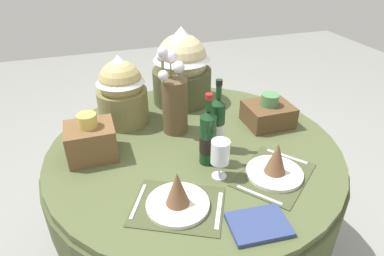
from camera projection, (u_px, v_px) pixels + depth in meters
ground at (194, 251)px, 2.01m from camera, size 8.00×8.00×0.00m
dining_table at (194, 170)px, 1.70m from camera, size 1.42×1.42×0.76m
place_setting_left at (178, 197)px, 1.24m from camera, size 0.42×0.39×0.16m
place_setting_right at (275, 166)px, 1.40m from camera, size 0.43×0.41×0.16m
flower_vase at (174, 100)px, 1.65m from camera, size 0.15×0.15×0.44m
wine_bottle_left at (208, 137)px, 1.44m from camera, size 0.07×0.07×0.34m
wine_bottle_centre at (217, 124)px, 1.53m from camera, size 0.07×0.07×0.35m
wine_glass_right at (220, 153)px, 1.36m from camera, size 0.08×0.08×0.18m
book_on_table at (259, 225)px, 1.18m from camera, size 0.22×0.17×0.02m
gift_tub_back_left at (121, 88)px, 1.72m from camera, size 0.26×0.26×0.37m
gift_tub_back_centre at (182, 64)px, 1.93m from camera, size 0.34×0.34×0.45m
woven_basket_side_left at (91, 140)px, 1.51m from camera, size 0.21×0.19×0.22m
woven_basket_side_right at (268, 113)px, 1.77m from camera, size 0.24×0.20×0.17m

